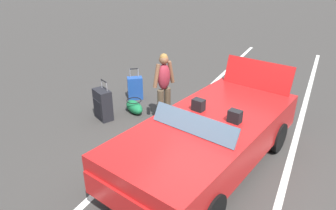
{
  "coord_description": "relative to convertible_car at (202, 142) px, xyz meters",
  "views": [
    {
      "loc": [
        4.47,
        1.52,
        3.44
      ],
      "look_at": [
        -0.57,
        -1.11,
        0.75
      ],
      "focal_mm": 32.47,
      "sensor_mm": 36.0,
      "label": 1
    }
  ],
  "objects": [
    {
      "name": "suitcase_medium_bright",
      "position": [
        -2.13,
        -2.81,
        -0.28
      ],
      "size": [
        0.44,
        0.46,
        0.86
      ],
      "rotation": [
        0.0,
        0.0,
        0.68
      ],
      "color": "#1E479E",
      "rests_on": "ground_plane"
    },
    {
      "name": "convertible_car",
      "position": [
        0.0,
        0.0,
        0.0
      ],
      "size": [
        4.39,
        2.49,
        1.53
      ],
      "rotation": [
        0.0,
        0.0,
        -0.19
      ],
      "color": "red",
      "rests_on": "ground_plane"
    },
    {
      "name": "ground_plane",
      "position": [
        -0.19,
        0.04,
        -0.59
      ],
      "size": [
        80.0,
        80.0,
        0.0
      ],
      "primitive_type": "plane",
      "color": "#383533"
    },
    {
      "name": "lot_line_near",
      "position": [
        -0.19,
        -1.29,
        -0.59
      ],
      "size": [
        18.0,
        0.12,
        0.01
      ],
      "primitive_type": "cube",
      "color": "silver",
      "rests_on": "ground_plane"
    },
    {
      "name": "suitcase_large_black",
      "position": [
        -0.78,
        -2.83,
        -0.22
      ],
      "size": [
        0.46,
        0.55,
        0.96
      ],
      "rotation": [
        0.0,
        0.0,
        5.84
      ],
      "color": "black",
      "rests_on": "ground_plane"
    },
    {
      "name": "traveler_person",
      "position": [
        -1.33,
        -1.48,
        0.34
      ],
      "size": [
        0.59,
        0.33,
        1.65
      ],
      "rotation": [
        0.0,
        0.0,
        1.17
      ],
      "color": "#4C3F2D",
      "rests_on": "ground_plane"
    },
    {
      "name": "lot_line_mid",
      "position": [
        -0.19,
        1.41,
        -0.59
      ],
      "size": [
        18.0,
        0.12,
        0.01
      ],
      "primitive_type": "cube",
      "color": "silver",
      "rests_on": "ground_plane"
    },
    {
      "name": "duffel_bag",
      "position": [
        -1.39,
        -2.36,
        -0.43
      ],
      "size": [
        0.57,
        0.71,
        0.34
      ],
      "rotation": [
        0.0,
        0.0,
        1.08
      ],
      "color": "#19723F",
      "rests_on": "ground_plane"
    }
  ]
}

